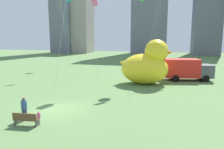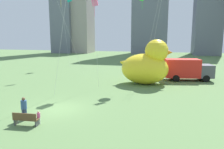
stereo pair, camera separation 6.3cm
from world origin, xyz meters
name	(u,v)px [view 1 (the left image)]	position (x,y,z in m)	size (l,w,h in m)	color
ground_plane	(58,109)	(0.00, 0.00, 0.00)	(140.00, 140.00, 0.00)	#5B7D48
park_bench	(26,119)	(-0.41, -3.60, 0.48)	(1.69, 0.59, 0.90)	brown
person_adult	(24,108)	(-1.14, -2.69, 0.90)	(0.40, 0.40, 1.63)	#38476B
person_child	(39,117)	(0.24, -3.10, 0.50)	(0.22, 0.22, 0.90)	silver
giant_inflatable_duck	(146,65)	(5.95, 11.48, 2.32)	(6.58, 4.22, 5.46)	yellow
box_truck	(187,70)	(10.94, 15.04, 1.45)	(6.47, 3.43, 2.85)	red
city_skyline	(149,4)	(1.96, 59.71, 16.36)	(67.95, 19.85, 39.42)	slate
kite_pink	(94,1)	(0.54, 7.95, 9.55)	(0.87, 1.00, 10.25)	silver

